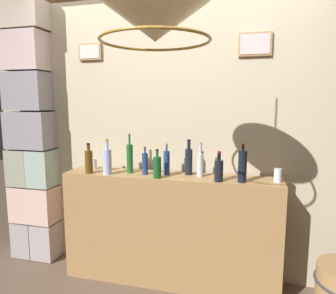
# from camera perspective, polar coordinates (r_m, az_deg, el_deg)

# --- Properties ---
(panelled_rear_partition) EXTENTS (3.68, 0.15, 2.67)m
(panelled_rear_partition) POSITION_cam_1_polar(r_m,az_deg,el_deg) (2.79, 1.53, 4.93)
(panelled_rear_partition) COLOR #BCAD8E
(panelled_rear_partition) RESTS_ON ground
(stone_pillar) EXTENTS (0.47, 0.30, 2.60)m
(stone_pillar) POSITION_cam_1_polar(r_m,az_deg,el_deg) (3.32, -23.89, 2.55)
(stone_pillar) COLOR #9B9494
(stone_pillar) RESTS_ON ground
(bar_shelf_unit) EXTENTS (1.85, 0.33, 0.96)m
(bar_shelf_unit) POSITION_cam_1_polar(r_m,az_deg,el_deg) (2.77, 0.27, -15.01)
(bar_shelf_unit) COLOR #9E7547
(bar_shelf_unit) RESTS_ON ground
(liquor_bottle_bourbon) EXTENTS (0.07, 0.07, 0.24)m
(liquor_bottle_bourbon) POSITION_cam_1_polar(r_m,az_deg,el_deg) (2.51, -2.02, -3.72)
(liquor_bottle_bourbon) COLOR #165123
(liquor_bottle_bourbon) RESTS_ON bar_shelf_unit
(liquor_bottle_port) EXTENTS (0.05, 0.05, 0.24)m
(liquor_bottle_port) POSITION_cam_1_polar(r_m,az_deg,el_deg) (2.64, -4.29, -3.04)
(liquor_bottle_port) COLOR navy
(liquor_bottle_port) RESTS_ON bar_shelf_unit
(liquor_bottle_rum) EXTENTS (0.07, 0.07, 0.30)m
(liquor_bottle_rum) POSITION_cam_1_polar(r_m,az_deg,el_deg) (2.44, 13.64, -3.47)
(liquor_bottle_rum) COLOR black
(liquor_bottle_rum) RESTS_ON bar_shelf_unit
(liquor_bottle_brandy) EXTENTS (0.06, 0.06, 0.30)m
(liquor_bottle_brandy) POSITION_cam_1_polar(r_m,az_deg,el_deg) (2.63, 3.87, -2.54)
(liquor_bottle_brandy) COLOR black
(liquor_bottle_brandy) RESTS_ON bar_shelf_unit
(liquor_bottle_scotch) EXTENTS (0.05, 0.05, 0.27)m
(liquor_bottle_scotch) POSITION_cam_1_polar(r_m,az_deg,el_deg) (2.62, -0.26, -2.88)
(liquor_bottle_scotch) COLOR navy
(liquor_bottle_scotch) RESTS_ON bar_shelf_unit
(liquor_bottle_tequila) EXTENTS (0.06, 0.06, 0.35)m
(liquor_bottle_tequila) POSITION_cam_1_polar(r_m,az_deg,el_deg) (2.71, -7.11, -2.03)
(liquor_bottle_tequila) COLOR #1B5922
(liquor_bottle_tequila) RESTS_ON bar_shelf_unit
(liquor_bottle_vodka) EXTENTS (0.07, 0.07, 0.27)m
(liquor_bottle_vodka) POSITION_cam_1_polar(r_m,az_deg,el_deg) (2.76, -14.47, -2.56)
(liquor_bottle_vodka) COLOR #5B3613
(liquor_bottle_vodka) RESTS_ON bar_shelf_unit
(liquor_bottle_sherry) EXTENTS (0.06, 0.06, 0.29)m
(liquor_bottle_sherry) POSITION_cam_1_polar(r_m,az_deg,el_deg) (2.56, 6.00, -3.17)
(liquor_bottle_sherry) COLOR silver
(liquor_bottle_sherry) RESTS_ON bar_shelf_unit
(liquor_bottle_rye) EXTENTS (0.07, 0.07, 0.24)m
(liquor_bottle_rye) POSITION_cam_1_polar(r_m,az_deg,el_deg) (2.43, 9.41, -4.23)
(liquor_bottle_rye) COLOR black
(liquor_bottle_rye) RESTS_ON bar_shelf_unit
(liquor_bottle_mezcal) EXTENTS (0.08, 0.08, 0.30)m
(liquor_bottle_mezcal) POSITION_cam_1_polar(r_m,az_deg,el_deg) (2.68, -11.24, -2.52)
(liquor_bottle_mezcal) COLOR #ACBBE5
(liquor_bottle_mezcal) RESTS_ON bar_shelf_unit
(glass_tumbler_rocks) EXTENTS (0.06, 0.06, 0.10)m
(glass_tumbler_rocks) POSITION_cam_1_polar(r_m,az_deg,el_deg) (2.94, -13.63, -3.05)
(glass_tumbler_rocks) COLOR silver
(glass_tumbler_rocks) RESTS_ON bar_shelf_unit
(glass_tumbler_highball) EXTENTS (0.06, 0.06, 0.11)m
(glass_tumbler_highball) POSITION_cam_1_polar(r_m,az_deg,el_deg) (2.54, 19.70, -4.97)
(glass_tumbler_highball) COLOR silver
(glass_tumbler_highball) RESTS_ON bar_shelf_unit
(pendant_lamp) EXTENTS (0.59, 0.59, 0.67)m
(pendant_lamp) POSITION_cam_1_polar(r_m,az_deg,el_deg) (1.71, -2.41, 22.22)
(pendant_lamp) COLOR beige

